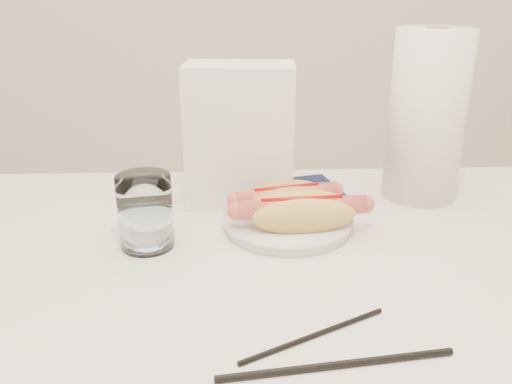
{
  "coord_description": "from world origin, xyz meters",
  "views": [
    {
      "loc": [
        -0.04,
        -0.65,
        1.12
      ],
      "look_at": [
        -0.01,
        0.11,
        0.82
      ],
      "focal_mm": 38.58,
      "sensor_mm": 36.0,
      "label": 1
    }
  ],
  "objects_px": {
    "plate": "(287,223)",
    "paper_towel_roll": "(427,116)",
    "water_glass": "(145,212)",
    "napkin_box": "(240,136)",
    "table": "(267,308)",
    "hotdog_right": "(302,212)",
    "hotdog_left": "(286,198)"
  },
  "relations": [
    {
      "from": "plate",
      "to": "hotdog_right",
      "type": "bearing_deg",
      "value": -61.67
    },
    {
      "from": "hotdog_right",
      "to": "water_glass",
      "type": "xyz_separation_m",
      "value": [
        -0.23,
        -0.02,
        0.01
      ]
    },
    {
      "from": "hotdog_left",
      "to": "water_glass",
      "type": "relative_size",
      "value": 1.57
    },
    {
      "from": "hotdog_left",
      "to": "table",
      "type": "bearing_deg",
      "value": -117.47
    },
    {
      "from": "hotdog_left",
      "to": "paper_towel_roll",
      "type": "height_order",
      "value": "paper_towel_roll"
    },
    {
      "from": "table",
      "to": "plate",
      "type": "relative_size",
      "value": 6.15
    },
    {
      "from": "napkin_box",
      "to": "paper_towel_roll",
      "type": "height_order",
      "value": "paper_towel_roll"
    },
    {
      "from": "paper_towel_roll",
      "to": "hotdog_right",
      "type": "bearing_deg",
      "value": -145.21
    },
    {
      "from": "water_glass",
      "to": "plate",
      "type": "bearing_deg",
      "value": 13.33
    },
    {
      "from": "napkin_box",
      "to": "paper_towel_roll",
      "type": "relative_size",
      "value": 0.82
    },
    {
      "from": "hotdog_right",
      "to": "water_glass",
      "type": "bearing_deg",
      "value": 179.66
    },
    {
      "from": "table",
      "to": "hotdog_left",
      "type": "bearing_deg",
      "value": 75.72
    },
    {
      "from": "water_glass",
      "to": "napkin_box",
      "type": "xyz_separation_m",
      "value": [
        0.14,
        0.16,
        0.06
      ]
    },
    {
      "from": "table",
      "to": "napkin_box",
      "type": "bearing_deg",
      "value": 97.25
    },
    {
      "from": "table",
      "to": "hotdog_left",
      "type": "xyz_separation_m",
      "value": [
        0.04,
        0.16,
        0.1
      ]
    },
    {
      "from": "hotdog_right",
      "to": "paper_towel_roll",
      "type": "xyz_separation_m",
      "value": [
        0.23,
        0.16,
        0.1
      ]
    },
    {
      "from": "plate",
      "to": "hotdog_right",
      "type": "relative_size",
      "value": 1.0
    },
    {
      "from": "plate",
      "to": "table",
      "type": "bearing_deg",
      "value": -107.22
    },
    {
      "from": "hotdog_left",
      "to": "napkin_box",
      "type": "height_order",
      "value": "napkin_box"
    },
    {
      "from": "hotdog_left",
      "to": "hotdog_right",
      "type": "relative_size",
      "value": 0.87
    },
    {
      "from": "table",
      "to": "napkin_box",
      "type": "distance_m",
      "value": 0.3
    },
    {
      "from": "hotdog_right",
      "to": "water_glass",
      "type": "distance_m",
      "value": 0.23
    },
    {
      "from": "table",
      "to": "water_glass",
      "type": "relative_size",
      "value": 11.04
    },
    {
      "from": "plate",
      "to": "water_glass",
      "type": "xyz_separation_m",
      "value": [
        -0.21,
        -0.05,
        0.05
      ]
    },
    {
      "from": "paper_towel_roll",
      "to": "hotdog_left",
      "type": "bearing_deg",
      "value": -158.47
    },
    {
      "from": "hotdog_right",
      "to": "napkin_box",
      "type": "height_order",
      "value": "napkin_box"
    },
    {
      "from": "plate",
      "to": "paper_towel_roll",
      "type": "relative_size",
      "value": 0.67
    },
    {
      "from": "paper_towel_roll",
      "to": "water_glass",
      "type": "bearing_deg",
      "value": -158.79
    },
    {
      "from": "plate",
      "to": "paper_towel_roll",
      "type": "bearing_deg",
      "value": 27.29
    },
    {
      "from": "table",
      "to": "hotdog_right",
      "type": "xyz_separation_m",
      "value": [
        0.06,
        0.1,
        0.1
      ]
    },
    {
      "from": "table",
      "to": "paper_towel_roll",
      "type": "height_order",
      "value": "paper_towel_roll"
    },
    {
      "from": "plate",
      "to": "hotdog_left",
      "type": "bearing_deg",
      "value": 88.89
    }
  ]
}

